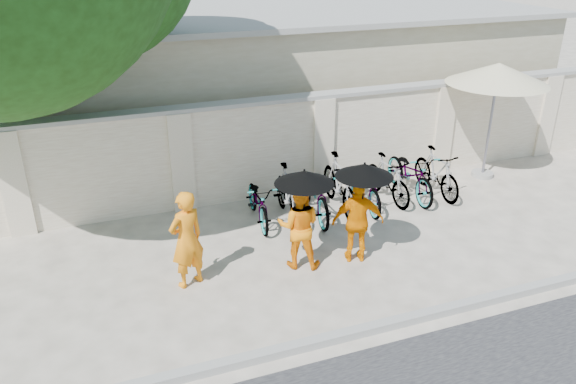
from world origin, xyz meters
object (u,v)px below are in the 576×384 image
object	(u,v)px
monk_left	(187,239)
monk_right	(358,221)
monk_center	(299,226)
patio_umbrella	(498,75)

from	to	relation	value
monk_left	monk_right	distance (m)	2.81
monk_center	patio_umbrella	size ratio (longest dim) A/B	0.54
monk_right	patio_umbrella	xyz separation A→B (m)	(4.38, 2.28, 1.61)
monk_center	monk_right	size ratio (longest dim) A/B	1.01
patio_umbrella	monk_right	bearing A→B (deg)	-152.51
monk_left	patio_umbrella	xyz separation A→B (m)	(7.18, 2.02, 1.54)
monk_right	monk_left	bearing A→B (deg)	11.98
patio_umbrella	monk_center	bearing A→B (deg)	-158.62
monk_left	monk_center	world-z (taller)	monk_left
monk_left	monk_center	xyz separation A→B (m)	(1.82, -0.08, -0.06)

